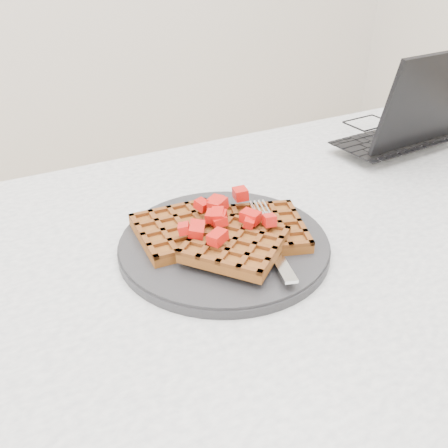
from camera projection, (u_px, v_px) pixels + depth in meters
name	position (u px, v px, depth m)	size (l,w,h in m)	color
table	(283.00, 312.00, 0.74)	(1.20, 0.80, 0.75)	white
plate	(224.00, 244.00, 0.67)	(0.28, 0.28, 0.02)	#242326
waffles	(225.00, 233.00, 0.66)	(0.23, 0.21, 0.03)	brown
strawberry_pile	(224.00, 215.00, 0.65)	(0.15, 0.15, 0.02)	#AA0100
fork	(269.00, 240.00, 0.65)	(0.02, 0.18, 0.02)	silver
laptop	(397.00, 127.00, 0.98)	(0.30, 0.23, 0.20)	black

